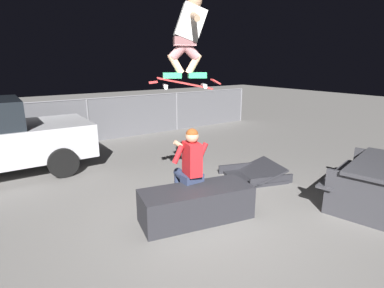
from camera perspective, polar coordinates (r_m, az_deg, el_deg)
name	(u,v)px	position (r m, az deg, el deg)	size (l,w,h in m)	color
ground_plane	(209,222)	(4.64, 3.16, -14.29)	(40.00, 40.00, 0.00)	slate
ledge_box_main	(196,204)	(4.60, 0.79, -11.08)	(1.64, 0.63, 0.49)	#28282D
person_sitting_on_ledge	(189,164)	(4.74, -0.50, -3.81)	(0.59, 0.78, 1.33)	#2D3856
skateboard	(185,83)	(4.47, -1.34, 11.19)	(1.01, 0.62, 0.18)	#B72D2D
skater_airborne	(189,33)	(4.48, -0.64, 19.99)	(0.62, 0.83, 1.12)	#2D9E66
kicker_ramp	(254,175)	(6.33, 11.46, -5.71)	(1.25, 1.22, 0.38)	#28282D
picnic_table_back	(378,177)	(5.72, 31.28, -5.28)	(1.97, 1.71, 0.75)	#38383D
fence_back	(88,119)	(9.30, -18.73, 4.41)	(12.05, 0.05, 1.27)	slate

